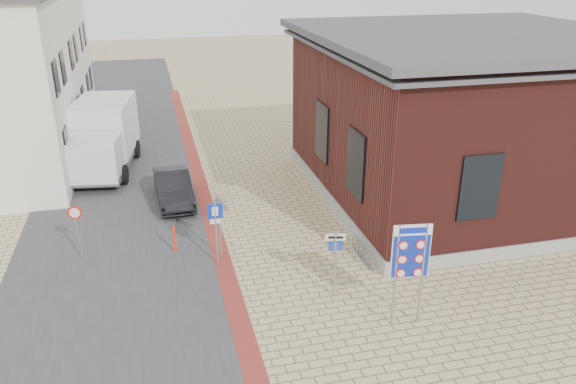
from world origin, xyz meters
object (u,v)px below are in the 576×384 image
parking_sign (216,223)px  bollard (175,239)px  sedan (173,187)px  border_sign (411,253)px  essen_sign (335,253)px  box_truck (103,137)px

parking_sign → bollard: parking_sign is taller
sedan → border_sign: 11.78m
bollard → sedan: bearing=86.9°
border_sign → parking_sign: border_sign is taller
sedan → bollard: size_ratio=3.89×
essen_sign → parking_sign: parking_sign is taller
sedan → box_truck: box_truck is taller
sedan → essen_sign: essen_sign is taller
essen_sign → parking_sign: bearing=152.6°
box_truck → bollard: (2.70, -9.15, -1.15)m
sedan → box_truck: bearing=118.9°
box_truck → parking_sign: box_truck is taller
box_truck → bollard: size_ratio=6.34×
sedan → bollard: 4.44m
box_truck → essen_sign: size_ratio=2.86×
parking_sign → box_truck: bearing=111.8°
sedan → border_sign: size_ratio=1.28×
sedan → parking_sign: 5.77m
sedan → parking_sign: parking_sign is taller
box_truck → essen_sign: (7.20, -13.08, -0.19)m
box_truck → parking_sign: (4.03, -10.31, -0.13)m
box_truck → border_sign: 17.24m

